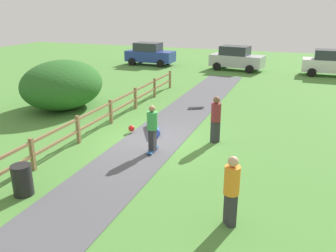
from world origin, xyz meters
TOP-DOWN VIEW (x-y plane):
  - ground_plane at (0.00, 0.00)m, footprint 60.00×60.00m
  - asphalt_path at (0.00, 0.00)m, footprint 2.40×28.00m
  - wooden_fence at (-2.60, 0.00)m, footprint 0.12×18.12m
  - bush_large at (-6.11, 2.67)m, footprint 3.81×4.57m
  - trash_bin at (-1.80, -5.24)m, footprint 0.56×0.56m
  - skater_riding at (0.44, -1.14)m, footprint 0.39×0.81m
  - skater_fallen at (-0.44, 0.87)m, footprint 1.49×1.59m
  - skateboard_loose at (0.35, 4.82)m, footprint 0.79×0.57m
  - bystander_orange at (3.95, -4.67)m, footprint 0.53×0.53m
  - bystander_maroon at (2.33, 0.63)m, footprint 0.53×0.53m
  - parked_car_silver at (0.19, 16.93)m, footprint 4.41×2.48m
  - parked_car_white at (7.25, 16.92)m, footprint 4.22×2.04m
  - parked_car_blue at (-7.39, 16.92)m, footprint 4.25×2.10m

SIDE VIEW (x-z plane):
  - ground_plane at x=0.00m, z-range 0.00..0.00m
  - asphalt_path at x=0.00m, z-range 0.00..0.02m
  - skateboard_loose at x=0.35m, z-range 0.05..0.13m
  - skater_fallen at x=-0.44m, z-range 0.02..0.38m
  - trash_bin at x=-1.80m, z-range 0.00..0.90m
  - wooden_fence at x=-2.60m, z-range 0.12..1.22m
  - parked_car_silver at x=0.19m, z-range 0.00..1.92m
  - parked_car_white at x=7.25m, z-range 0.00..1.92m
  - parked_car_blue at x=-7.39m, z-range 0.00..1.92m
  - skater_riding at x=0.44m, z-range 0.12..1.86m
  - bystander_orange at x=3.95m, z-range 0.10..1.91m
  - bystander_maroon at x=2.33m, z-range 0.10..1.93m
  - bush_large at x=-6.11m, z-range 0.00..2.46m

